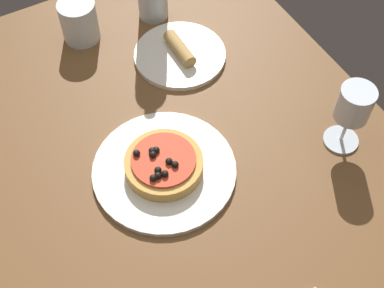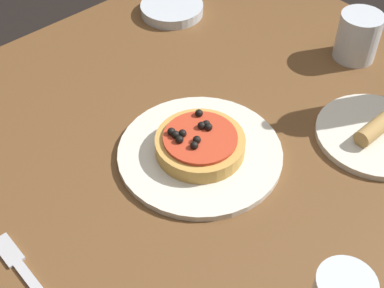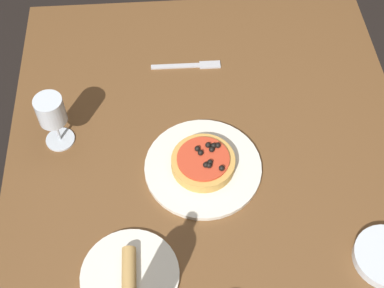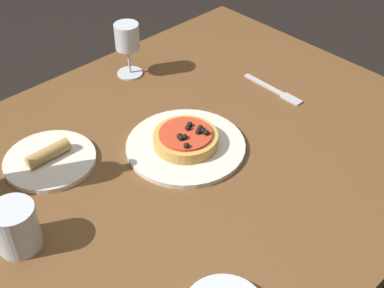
{
  "view_description": "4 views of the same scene",
  "coord_description": "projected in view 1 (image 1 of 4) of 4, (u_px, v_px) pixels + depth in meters",
  "views": [
    {
      "loc": [
        0.51,
        -0.21,
        1.61
      ],
      "look_at": [
        0.0,
        0.08,
        0.79
      ],
      "focal_mm": 50.0,
      "sensor_mm": 36.0,
      "label": 1
    },
    {
      "loc": [
        0.43,
        0.48,
        1.38
      ],
      "look_at": [
        0.03,
        0.05,
        0.79
      ],
      "focal_mm": 50.0,
      "sensor_mm": 36.0,
      "label": 2
    },
    {
      "loc": [
        -0.72,
        0.1,
        1.81
      ],
      "look_at": [
        -0.01,
        0.05,
        0.81
      ],
      "focal_mm": 50.0,
      "sensor_mm": 36.0,
      "label": 3
    },
    {
      "loc": [
        -0.68,
        -0.7,
        1.52
      ],
      "look_at": [
        -0.04,
        -0.03,
        0.76
      ],
      "focal_mm": 50.0,
      "sensor_mm": 36.0,
      "label": 4
    }
  ],
  "objects": [
    {
      "name": "side_plate",
      "position": [
        180.0,
        54.0,
        1.24
      ],
      "size": [
        0.21,
        0.21,
        0.04
      ],
      "color": "silver",
      "rests_on": "dining_table"
    },
    {
      "name": "pizza",
      "position": [
        164.0,
        164.0,
        1.04
      ],
      "size": [
        0.15,
        0.15,
        0.05
      ],
      "color": "gold",
      "rests_on": "dinner_plate"
    },
    {
      "name": "dinner_plate",
      "position": [
        164.0,
        170.0,
        1.06
      ],
      "size": [
        0.29,
        0.29,
        0.01
      ],
      "color": "silver",
      "rests_on": "dining_table"
    },
    {
      "name": "wine_glass",
      "position": [
        354.0,
        107.0,
        1.02
      ],
      "size": [
        0.07,
        0.07,
        0.16
      ],
      "color": "silver",
      "rests_on": "dining_table"
    },
    {
      "name": "dining_table",
      "position": [
        160.0,
        201.0,
        1.12
      ],
      "size": [
        1.23,
        1.01,
        0.71
      ],
      "color": "brown",
      "rests_on": "ground_plane"
    },
    {
      "name": "water_cup",
      "position": [
        79.0,
        21.0,
        1.24
      ],
      "size": [
        0.09,
        0.09,
        0.1
      ],
      "color": "silver",
      "rests_on": "dining_table"
    }
  ]
}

